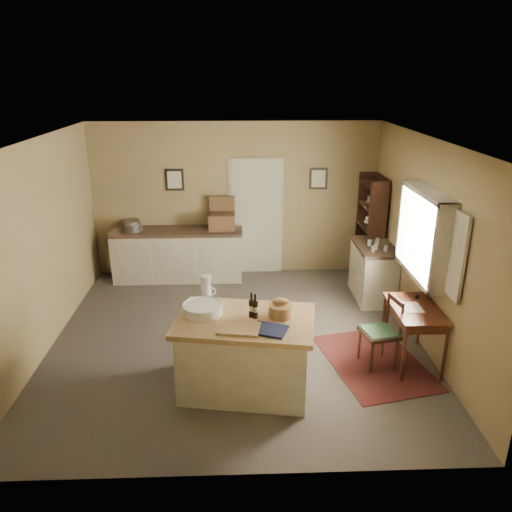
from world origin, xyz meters
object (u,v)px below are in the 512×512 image
at_px(sideboard, 179,253).
at_px(shelving_unit, 373,230).
at_px(work_island, 245,352).
at_px(writing_desk, 415,314).
at_px(right_cabinet, 373,271).
at_px(desk_chair, 379,333).

xyz_separation_m(sideboard, shelving_unit, (3.36, -0.20, 0.44)).
xyz_separation_m(work_island, shelving_unit, (2.26, 3.16, 0.44)).
relative_size(writing_desk, right_cabinet, 0.90).
xyz_separation_m(work_island, right_cabinet, (2.11, 2.42, -0.02)).
relative_size(right_cabinet, shelving_unit, 0.56).
xyz_separation_m(writing_desk, shelving_unit, (0.15, 2.68, 0.25)).
bearing_deg(right_cabinet, sideboard, 163.60).
bearing_deg(shelving_unit, sideboard, 176.60).
distance_m(sideboard, shelving_unit, 3.40).
bearing_deg(desk_chair, right_cabinet, 65.38).
xyz_separation_m(sideboard, desk_chair, (2.78, -2.91, -0.04)).
relative_size(sideboard, writing_desk, 2.44).
distance_m(right_cabinet, shelving_unit, 0.89).
height_order(writing_desk, right_cabinet, right_cabinet).
bearing_deg(sideboard, desk_chair, -46.35).
bearing_deg(desk_chair, work_island, -177.00).
xyz_separation_m(work_island, sideboard, (-1.10, 3.36, -0.00)).
relative_size(sideboard, desk_chair, 2.58).
height_order(sideboard, desk_chair, sideboard).
distance_m(desk_chair, shelving_unit, 2.81).
relative_size(work_island, sideboard, 0.73).
distance_m(writing_desk, desk_chair, 0.49).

